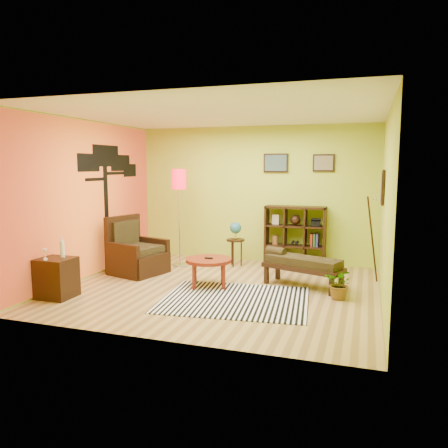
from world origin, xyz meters
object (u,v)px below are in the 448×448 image
(coffee_table, at_px, (209,262))
(armchair, at_px, (136,256))
(cube_shelf, at_px, (296,236))
(potted_plant, at_px, (340,287))
(floor_lamp, at_px, (179,188))
(globe_table, at_px, (235,233))
(bench, at_px, (301,263))
(side_cabinet, at_px, (56,277))

(coffee_table, distance_m, armchair, 1.67)
(coffee_table, xyz_separation_m, cube_shelf, (1.13, 1.95, 0.20))
(cube_shelf, distance_m, potted_plant, 2.29)
(floor_lamp, distance_m, cube_shelf, 2.51)
(cube_shelf, relative_size, potted_plant, 2.49)
(cube_shelf, height_order, potted_plant, cube_shelf)
(globe_table, height_order, cube_shelf, cube_shelf)
(floor_lamp, distance_m, bench, 2.89)
(coffee_table, relative_size, armchair, 0.71)
(side_cabinet, xyz_separation_m, potted_plant, (4.11, 1.25, -0.12))
(coffee_table, relative_size, bench, 0.54)
(armchair, height_order, side_cabinet, armchair)
(coffee_table, distance_m, bench, 1.53)
(armchair, distance_m, cube_shelf, 3.15)
(armchair, relative_size, side_cabinet, 1.16)
(floor_lamp, bearing_deg, coffee_table, -48.87)
(coffee_table, relative_size, side_cabinet, 0.82)
(armchair, xyz_separation_m, globe_table, (1.61, 1.14, 0.35))
(floor_lamp, xyz_separation_m, bench, (2.53, -0.77, -1.17))
(bench, bearing_deg, cube_shelf, 102.41)
(floor_lamp, height_order, globe_table, floor_lamp)
(coffee_table, distance_m, cube_shelf, 2.27)
(globe_table, bearing_deg, side_cabinet, -124.48)
(globe_table, relative_size, bench, 0.63)
(floor_lamp, relative_size, globe_table, 2.18)
(floor_lamp, height_order, potted_plant, floor_lamp)
(coffee_table, bearing_deg, armchair, 165.25)
(cube_shelf, bearing_deg, armchair, -150.86)
(floor_lamp, distance_m, globe_table, 1.43)
(side_cabinet, relative_size, floor_lamp, 0.48)
(cube_shelf, bearing_deg, side_cabinet, -133.58)
(armchair, distance_m, potted_plant, 3.77)
(coffee_table, height_order, armchair, armchair)
(potted_plant, bearing_deg, bench, 142.52)
(globe_table, bearing_deg, coffee_table, -89.79)
(floor_lamp, height_order, bench, floor_lamp)
(armchair, bearing_deg, cube_shelf, 29.14)
(cube_shelf, bearing_deg, bench, -77.59)
(armchair, xyz_separation_m, potted_plant, (3.74, -0.49, -0.13))
(coffee_table, bearing_deg, floor_lamp, 131.13)
(side_cabinet, relative_size, globe_table, 1.05)
(floor_lamp, bearing_deg, side_cabinet, -109.84)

